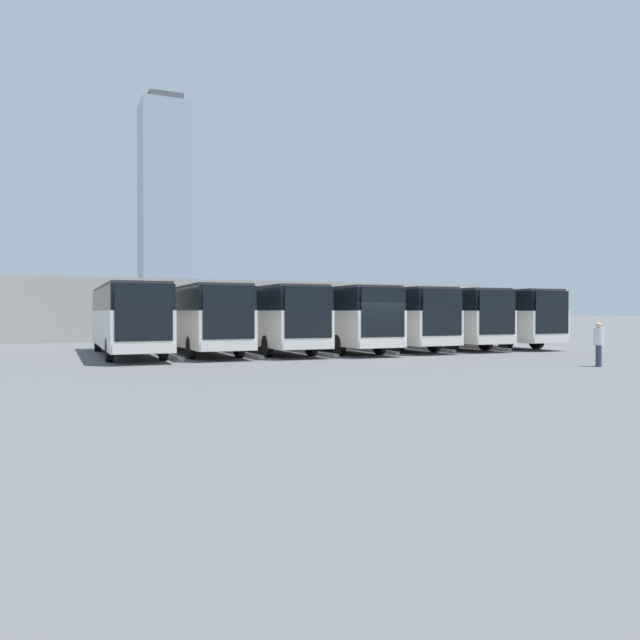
{
  "coord_description": "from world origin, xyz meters",
  "views": [
    {
      "loc": [
        13.74,
        24.8,
        2.07
      ],
      "look_at": [
        0.32,
        -6.13,
        1.65
      ],
      "focal_mm": 35.0,
      "sensor_mm": 36.0,
      "label": 1
    }
  ],
  "objects_px": {
    "bus_3": "(328,316)",
    "bus_4": "(265,316)",
    "bus_1": "(430,316)",
    "bus_6": "(127,317)",
    "bus_0": "(479,316)",
    "pedestrian": "(599,343)",
    "bus_2": "(380,316)",
    "bus_5": "(198,317)"
  },
  "relations": [
    {
      "from": "bus_0",
      "to": "bus_3",
      "type": "bearing_deg",
      "value": 3.25
    },
    {
      "from": "bus_1",
      "to": "pedestrian",
      "type": "height_order",
      "value": "bus_1"
    },
    {
      "from": "bus_5",
      "to": "bus_6",
      "type": "distance_m",
      "value": 3.47
    },
    {
      "from": "bus_0",
      "to": "pedestrian",
      "type": "bearing_deg",
      "value": 70.44
    },
    {
      "from": "bus_0",
      "to": "bus_6",
      "type": "distance_m",
      "value": 20.74
    },
    {
      "from": "bus_3",
      "to": "bus_5",
      "type": "height_order",
      "value": "same"
    },
    {
      "from": "bus_2",
      "to": "bus_6",
      "type": "height_order",
      "value": "same"
    },
    {
      "from": "bus_4",
      "to": "bus_6",
      "type": "bearing_deg",
      "value": 1.05
    },
    {
      "from": "bus_6",
      "to": "bus_1",
      "type": "bearing_deg",
      "value": -178.53
    },
    {
      "from": "bus_0",
      "to": "bus_4",
      "type": "relative_size",
      "value": 1.0
    },
    {
      "from": "bus_0",
      "to": "bus_3",
      "type": "height_order",
      "value": "same"
    },
    {
      "from": "bus_0",
      "to": "bus_1",
      "type": "relative_size",
      "value": 1.0
    },
    {
      "from": "bus_4",
      "to": "bus_3",
      "type": "bearing_deg",
      "value": 173.81
    },
    {
      "from": "bus_6",
      "to": "pedestrian",
      "type": "bearing_deg",
      "value": 140.12
    },
    {
      "from": "bus_2",
      "to": "bus_4",
      "type": "bearing_deg",
      "value": 0.54
    },
    {
      "from": "bus_5",
      "to": "bus_6",
      "type": "xyz_separation_m",
      "value": [
        3.46,
        0.34,
        0.0
      ]
    },
    {
      "from": "pedestrian",
      "to": "bus_1",
      "type": "bearing_deg",
      "value": -146.97
    },
    {
      "from": "bus_1",
      "to": "bus_3",
      "type": "bearing_deg",
      "value": 5.73
    },
    {
      "from": "bus_6",
      "to": "bus_2",
      "type": "bearing_deg",
      "value": -179.2
    },
    {
      "from": "bus_5",
      "to": "pedestrian",
      "type": "distance_m",
      "value": 18.49
    },
    {
      "from": "bus_2",
      "to": "bus_5",
      "type": "relative_size",
      "value": 1.0
    },
    {
      "from": "bus_3",
      "to": "bus_0",
      "type": "bearing_deg",
      "value": -176.75
    },
    {
      "from": "bus_0",
      "to": "bus_6",
      "type": "bearing_deg",
      "value": 0.94
    },
    {
      "from": "bus_1",
      "to": "bus_2",
      "type": "relative_size",
      "value": 1.0
    },
    {
      "from": "bus_3",
      "to": "bus_4",
      "type": "height_order",
      "value": "same"
    },
    {
      "from": "bus_3",
      "to": "bus_5",
      "type": "bearing_deg",
      "value": -5.04
    },
    {
      "from": "bus_2",
      "to": "bus_4",
      "type": "distance_m",
      "value": 6.91
    },
    {
      "from": "bus_1",
      "to": "bus_6",
      "type": "distance_m",
      "value": 17.28
    },
    {
      "from": "bus_0",
      "to": "bus_4",
      "type": "height_order",
      "value": "same"
    },
    {
      "from": "bus_5",
      "to": "bus_6",
      "type": "relative_size",
      "value": 1.0
    },
    {
      "from": "bus_4",
      "to": "bus_5",
      "type": "bearing_deg",
      "value": -3.89
    },
    {
      "from": "bus_0",
      "to": "bus_4",
      "type": "xyz_separation_m",
      "value": [
        13.82,
        0.14,
        0.0
      ]
    },
    {
      "from": "bus_0",
      "to": "bus_1",
      "type": "bearing_deg",
      "value": -1.73
    },
    {
      "from": "bus_0",
      "to": "pedestrian",
      "type": "height_order",
      "value": "bus_0"
    },
    {
      "from": "bus_0",
      "to": "bus_2",
      "type": "bearing_deg",
      "value": 1.23
    },
    {
      "from": "bus_0",
      "to": "bus_5",
      "type": "xyz_separation_m",
      "value": [
        17.28,
        -0.12,
        0.0
      ]
    },
    {
      "from": "bus_1",
      "to": "bus_4",
      "type": "bearing_deg",
      "value": 1.76
    },
    {
      "from": "bus_0",
      "to": "bus_3",
      "type": "xyz_separation_m",
      "value": [
        10.37,
        0.53,
        0.0
      ]
    },
    {
      "from": "bus_1",
      "to": "bus_4",
      "type": "distance_m",
      "value": 10.37
    },
    {
      "from": "bus_0",
      "to": "bus_6",
      "type": "height_order",
      "value": "same"
    },
    {
      "from": "bus_3",
      "to": "bus_5",
      "type": "xyz_separation_m",
      "value": [
        6.91,
        -0.65,
        0.0
      ]
    },
    {
      "from": "bus_4",
      "to": "pedestrian",
      "type": "bearing_deg",
      "value": 123.83
    }
  ]
}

